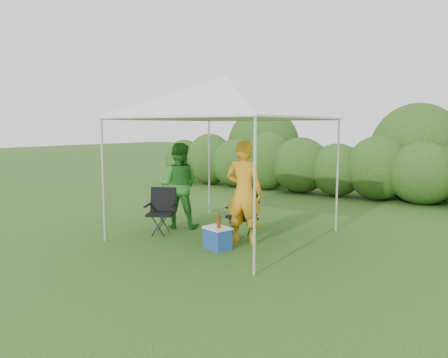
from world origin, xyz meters
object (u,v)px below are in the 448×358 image
Objects in this scene: chair_right at (245,212)px; man at (244,192)px; cooler at (217,238)px; canopy at (226,98)px; chair_left at (161,208)px; woman at (179,185)px.

chair_right is 0.48× the size of man.
canopy is at bearing 131.60° from cooler.
cooler is (0.01, -0.86, -0.29)m from chair_right.
canopy is at bearing -139.33° from chair_right.
chair_left is at bearing -174.73° from cooler.
woman is at bearing 178.41° from canopy.
man is 0.90m from cooler.
man is (1.63, 0.28, 0.39)m from chair_left.
cooler is at bearing -64.45° from canopy.
cooler is (-0.15, -0.56, -0.69)m from man.
canopy is at bearing 151.25° from woman.
chair_left is 1.69× the size of cooler.
canopy is 3.68× the size of chair_left.
chair_right is at bearing 154.83° from woman.
man is at bearing -19.12° from chair_left.
man is at bearing 90.75° from cooler.
chair_left is at bearing -2.56° from man.
man reaches higher than chair_right.
cooler is (1.48, -0.28, -0.29)m from chair_left.
canopy is 1.87× the size of woman.
man is 1.05× the size of woman.
chair_right is at bearing -7.31° from chair_left.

